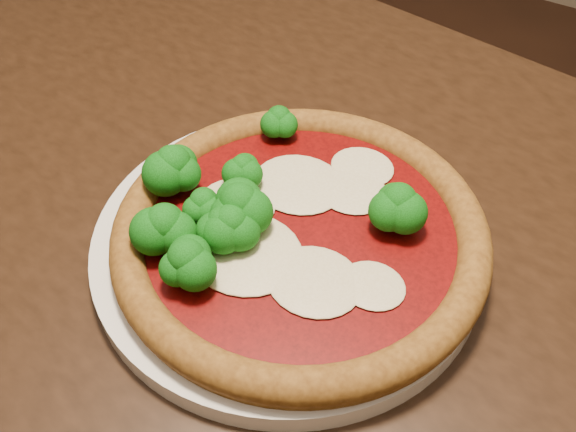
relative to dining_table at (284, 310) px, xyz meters
The scene contains 3 objects.
dining_table is the anchor object (origin of this frame).
plate 0.11m from the dining_table, 33.69° to the right, with size 0.31×0.31×0.02m, color silver.
pizza 0.13m from the dining_table, 44.76° to the right, with size 0.29×0.29×0.06m.
Camera 1 is at (0.35, -0.32, 1.15)m, focal length 40.00 mm.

